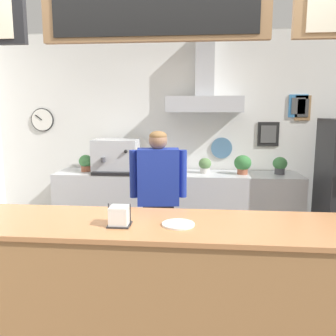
{
  "coord_description": "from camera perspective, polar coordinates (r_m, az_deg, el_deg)",
  "views": [
    {
      "loc": [
        0.31,
        -2.54,
        1.73
      ],
      "look_at": [
        0.01,
        0.66,
        1.2
      ],
      "focal_mm": 37.58,
      "sensor_mm": 36.0,
      "label": 1
    }
  ],
  "objects": [
    {
      "name": "ground_plane",
      "position": [
        3.09,
        -1.39,
        -24.71
      ],
      "size": [
        6.25,
        6.25,
        0.0
      ],
      "primitive_type": "plane",
      "color": "#514C47"
    },
    {
      "name": "back_wall_assembly",
      "position": [
        4.67,
        1.88,
        6.39
      ],
      "size": [
        5.21,
        2.62,
        2.76
      ],
      "color": "#9E9E99",
      "rests_on": "ground_plane"
    },
    {
      "name": "service_counter",
      "position": [
        2.48,
        -2.62,
        -20.13
      ],
      "size": [
        4.1,
        0.67,
        1.03
      ],
      "color": "#B77F4C",
      "rests_on": "ground_plane"
    },
    {
      "name": "back_prep_counter",
      "position": [
        4.63,
        1.39,
        -6.57
      ],
      "size": [
        3.14,
        0.58,
        0.94
      ],
      "color": "silver",
      "rests_on": "ground_plane"
    },
    {
      "name": "shop_worker",
      "position": [
        3.54,
        -1.58,
        -5.55
      ],
      "size": [
        0.56,
        0.27,
        1.54
      ],
      "rotation": [
        0.0,
        0.0,
        3.27
      ],
      "color": "#232328",
      "rests_on": "ground_plane"
    },
    {
      "name": "espresso_machine",
      "position": [
        4.59,
        -8.41,
        1.89
      ],
      "size": [
        0.57,
        0.46,
        0.43
      ],
      "color": "silver",
      "rests_on": "back_prep_counter"
    },
    {
      "name": "potted_oregano",
      "position": [
        4.51,
        12.02,
        0.66
      ],
      "size": [
        0.21,
        0.21,
        0.24
      ],
      "color": "#9E563D",
      "rests_on": "back_prep_counter"
    },
    {
      "name": "potted_rosemary",
      "position": [
        4.75,
        -13.18,
        0.88
      ],
      "size": [
        0.18,
        0.18,
        0.22
      ],
      "color": "#9E563D",
      "rests_on": "back_prep_counter"
    },
    {
      "name": "potted_sage",
      "position": [
        4.51,
        6.01,
        0.48
      ],
      "size": [
        0.16,
        0.16,
        0.2
      ],
      "color": "beige",
      "rests_on": "back_prep_counter"
    },
    {
      "name": "potted_basil",
      "position": [
        4.63,
        17.7,
        0.5
      ],
      "size": [
        0.18,
        0.18,
        0.22
      ],
      "color": "#4C4C51",
      "rests_on": "back_prep_counter"
    },
    {
      "name": "napkin_holder",
      "position": [
        2.21,
        -7.87,
        -7.81
      ],
      "size": [
        0.14,
        0.14,
        0.14
      ],
      "color": "#262628",
      "rests_on": "service_counter"
    },
    {
      "name": "condiment_plate",
      "position": [
        2.21,
        1.67,
        -9.09
      ],
      "size": [
        0.2,
        0.2,
        0.01
      ],
      "color": "white",
      "rests_on": "service_counter"
    }
  ]
}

